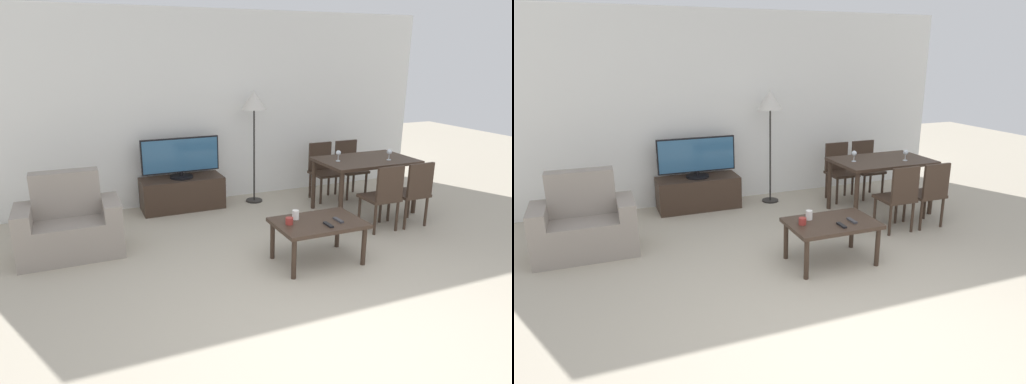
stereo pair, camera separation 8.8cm
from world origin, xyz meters
TOP-DOWN VIEW (x-y plane):
  - ground_plane at (0.00, 0.00)m, footprint 18.00×18.00m
  - wall_back at (0.00, 3.86)m, footprint 7.14×0.06m
  - armchair at (-1.93, 2.50)m, footprint 1.06×0.60m
  - tv_stand at (-0.44, 3.55)m, footprint 1.13×0.48m
  - tv at (-0.44, 3.55)m, footprint 1.08×0.32m
  - coffee_table at (0.45, 1.31)m, footprint 0.92×0.61m
  - dining_table at (1.85, 2.50)m, footprint 1.30×0.82m
  - dining_chair_near at (1.62, 1.78)m, footprint 0.40×0.40m
  - dining_chair_far at (2.08, 3.21)m, footprint 0.40×0.40m
  - dining_chair_near_right at (2.08, 1.78)m, footprint 0.40×0.40m
  - dining_chair_far_left at (1.62, 3.21)m, footprint 0.40×0.40m
  - floor_lamp at (0.61, 3.46)m, footprint 0.36×0.36m
  - remote_primary at (0.64, 1.24)m, footprint 0.04×0.15m
  - remote_secondary at (0.48, 1.16)m, footprint 0.04×0.15m
  - cup_white_near at (0.13, 1.35)m, footprint 0.08×0.08m
  - cup_colored_far at (0.26, 1.45)m, footprint 0.07×0.07m
  - wine_glass_left at (2.10, 2.33)m, footprint 0.07×0.07m
  - wine_glass_center at (1.44, 2.53)m, footprint 0.07×0.07m

SIDE VIEW (x-z plane):
  - ground_plane at x=0.00m, z-range 0.00..0.00m
  - tv_stand at x=-0.44m, z-range 0.00..0.45m
  - armchair at x=-1.93m, z-range -0.13..0.77m
  - coffee_table at x=0.45m, z-range 0.17..0.63m
  - remote_primary at x=0.64m, z-range 0.45..0.47m
  - remote_secondary at x=0.48m, z-range 0.45..0.47m
  - dining_chair_near at x=1.62m, z-range 0.05..0.88m
  - dining_chair_far at x=2.08m, z-range 0.05..0.88m
  - dining_chair_near_right at x=2.08m, z-range 0.05..0.88m
  - dining_chair_far_left at x=1.62m, z-range 0.05..0.88m
  - cup_white_near at x=0.13m, z-range 0.45..0.52m
  - cup_colored_far at x=0.26m, z-range 0.45..0.55m
  - dining_table at x=1.85m, z-range 0.28..1.02m
  - tv at x=-0.44m, z-range 0.45..1.02m
  - wine_glass_left at x=2.10m, z-range 0.77..0.91m
  - wine_glass_center at x=1.44m, z-range 0.77..0.91m
  - wall_back at x=0.00m, z-range 0.00..2.70m
  - floor_lamp at x=0.61m, z-range 0.60..2.23m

